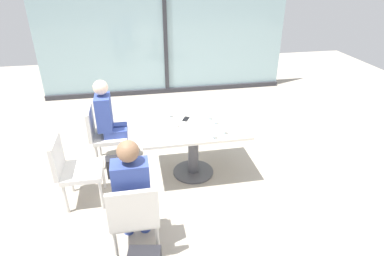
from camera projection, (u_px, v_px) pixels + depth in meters
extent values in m
plane|color=#A89E8E|center=(193.00, 172.00, 4.52)|extent=(12.00, 12.00, 0.00)
cube|color=#96B7BC|center=(165.00, 31.00, 6.70)|extent=(5.22, 0.03, 2.70)
cube|color=#2D2D33|center=(165.00, 31.00, 6.67)|extent=(0.08, 0.06, 2.70)
cube|color=#2D2D33|center=(167.00, 90.00, 7.27)|extent=(5.22, 0.10, 0.10)
cube|color=silver|center=(193.00, 127.00, 4.19)|extent=(1.35, 0.88, 0.04)
cylinder|color=#4C4C51|center=(193.00, 151.00, 4.36)|extent=(0.14, 0.14, 0.69)
cylinder|color=#4C4C51|center=(193.00, 172.00, 4.52)|extent=(0.56, 0.56, 0.02)
cube|color=silver|center=(135.00, 212.00, 3.19)|extent=(0.46, 0.46, 0.06)
cube|color=silver|center=(133.00, 211.00, 2.86)|extent=(0.46, 0.05, 0.42)
cylinder|color=silver|center=(154.00, 213.00, 3.50)|extent=(0.04, 0.04, 0.39)
cylinder|color=silver|center=(117.00, 218.00, 3.44)|extent=(0.04, 0.04, 0.39)
cylinder|color=silver|center=(158.00, 241.00, 3.15)|extent=(0.04, 0.04, 0.39)
cylinder|color=silver|center=(116.00, 247.00, 3.09)|extent=(0.04, 0.04, 0.39)
cube|color=silver|center=(111.00, 136.00, 4.58)|extent=(0.46, 0.46, 0.06)
cube|color=silver|center=(90.00, 123.00, 4.43)|extent=(0.05, 0.46, 0.42)
cylinder|color=silver|center=(127.00, 156.00, 4.54)|extent=(0.04, 0.04, 0.39)
cylinder|color=silver|center=(126.00, 142.00, 4.89)|extent=(0.04, 0.04, 0.39)
cylinder|color=silver|center=(97.00, 158.00, 4.48)|extent=(0.04, 0.04, 0.39)
cylinder|color=silver|center=(99.00, 144.00, 4.83)|extent=(0.04, 0.04, 0.39)
cube|color=silver|center=(83.00, 171.00, 3.82)|extent=(0.46, 0.46, 0.06)
cube|color=silver|center=(57.00, 156.00, 3.67)|extent=(0.05, 0.46, 0.42)
cylinder|color=silver|center=(101.00, 195.00, 3.78)|extent=(0.04, 0.04, 0.39)
cylinder|color=silver|center=(103.00, 175.00, 4.13)|extent=(0.04, 0.04, 0.39)
cylinder|color=silver|center=(66.00, 199.00, 3.71)|extent=(0.04, 0.04, 0.39)
cylinder|color=silver|center=(71.00, 179.00, 4.06)|extent=(0.04, 0.04, 0.39)
cylinder|color=#384C9E|center=(144.00, 214.00, 3.45)|extent=(0.11, 0.11, 0.45)
cube|color=#384C9E|center=(143.00, 199.00, 3.24)|extent=(0.13, 0.32, 0.11)
cylinder|color=#384C9E|center=(127.00, 216.00, 3.42)|extent=(0.11, 0.11, 0.45)
cube|color=#384C9E|center=(125.00, 201.00, 3.21)|extent=(0.13, 0.32, 0.11)
cube|color=#384C9E|center=(131.00, 185.00, 2.97)|extent=(0.34, 0.20, 0.48)
sphere|color=#936B4C|center=(128.00, 151.00, 2.81)|extent=(0.20, 0.20, 0.20)
cylinder|color=#384C9E|center=(125.00, 150.00, 4.62)|extent=(0.11, 0.11, 0.45)
cube|color=#384C9E|center=(116.00, 134.00, 4.48)|extent=(0.32, 0.13, 0.11)
cylinder|color=#384C9E|center=(125.00, 144.00, 4.78)|extent=(0.11, 0.11, 0.45)
cube|color=#384C9E|center=(116.00, 128.00, 4.63)|extent=(0.32, 0.13, 0.11)
cube|color=#384C9E|center=(104.00, 112.00, 4.40)|extent=(0.20, 0.34, 0.48)
sphere|color=beige|center=(100.00, 87.00, 4.23)|extent=(0.20, 0.20, 0.20)
cylinder|color=silver|center=(209.00, 119.00, 4.36)|extent=(0.06, 0.06, 0.00)
cylinder|color=silver|center=(209.00, 116.00, 4.34)|extent=(0.01, 0.01, 0.08)
cone|color=silver|center=(210.00, 110.00, 4.30)|extent=(0.07, 0.07, 0.09)
cylinder|color=silver|center=(215.00, 124.00, 4.24)|extent=(0.06, 0.06, 0.00)
cylinder|color=silver|center=(215.00, 121.00, 4.22)|extent=(0.01, 0.01, 0.08)
cone|color=silver|center=(215.00, 115.00, 4.18)|extent=(0.07, 0.07, 0.09)
cylinder|color=silver|center=(224.00, 134.00, 4.00)|extent=(0.06, 0.06, 0.00)
cylinder|color=silver|center=(224.00, 130.00, 3.98)|extent=(0.01, 0.01, 0.08)
cone|color=silver|center=(224.00, 124.00, 3.93)|extent=(0.07, 0.07, 0.09)
cylinder|color=silver|center=(169.00, 117.00, 4.42)|extent=(0.06, 0.06, 0.00)
cylinder|color=silver|center=(169.00, 114.00, 4.40)|extent=(0.01, 0.01, 0.08)
cone|color=silver|center=(169.00, 108.00, 4.36)|extent=(0.07, 0.07, 0.09)
cylinder|color=silver|center=(213.00, 138.00, 3.89)|extent=(0.06, 0.06, 0.00)
cylinder|color=silver|center=(213.00, 135.00, 3.87)|extent=(0.01, 0.01, 0.08)
cone|color=silver|center=(214.00, 129.00, 3.82)|extent=(0.07, 0.07, 0.09)
cylinder|color=white|center=(175.00, 124.00, 4.14)|extent=(0.08, 0.08, 0.09)
cube|color=black|center=(186.00, 119.00, 4.37)|extent=(0.13, 0.16, 0.01)
cube|color=#232328|center=(118.00, 166.00, 4.41)|extent=(0.32, 0.19, 0.28)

